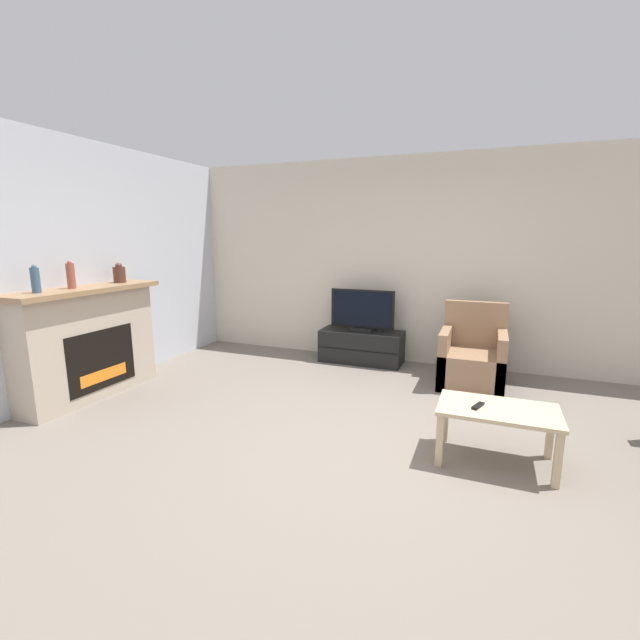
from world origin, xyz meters
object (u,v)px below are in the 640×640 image
(fireplace, at_px, (87,342))
(mantel_vase_left, at_px, (35,280))
(coffee_table, at_px, (498,416))
(tv_stand, at_px, (362,346))
(mantel_vase_centre_left, at_px, (71,275))
(mantel_vase_right, at_px, (119,274))
(tv, at_px, (362,312))
(remote, at_px, (478,406))
(armchair, at_px, (472,359))

(fireplace, xyz_separation_m, mantel_vase_left, (0.02, -0.48, 0.70))
(coffee_table, bearing_deg, tv_stand, 127.85)
(mantel_vase_centre_left, bearing_deg, mantel_vase_right, 90.00)
(tv_stand, bearing_deg, mantel_vase_centre_left, -133.92)
(mantel_vase_left, height_order, coffee_table, mantel_vase_left)
(tv, distance_m, remote, 2.69)
(mantel_vase_centre_left, height_order, armchair, mantel_vase_centre_left)
(armchair, xyz_separation_m, remote, (0.11, -1.81, 0.14))
(fireplace, relative_size, tv_stand, 1.45)
(tv_stand, relative_size, coffee_table, 1.29)
(mantel_vase_right, relative_size, armchair, 0.24)
(mantel_vase_left, distance_m, remote, 3.98)
(mantel_vase_centre_left, xyz_separation_m, coffee_table, (3.99, 0.24, -0.94))
(mantel_vase_centre_left, bearing_deg, fireplace, 98.04)
(tv, bearing_deg, armchair, -15.09)
(fireplace, bearing_deg, armchair, 26.73)
(mantel_vase_left, relative_size, remote, 1.67)
(remote, bearing_deg, mantel_vase_left, -151.07)
(armchair, distance_m, coffee_table, 1.79)
(mantel_vase_left, height_order, tv_stand, mantel_vase_left)
(fireplace, bearing_deg, mantel_vase_centre_left, -81.96)
(coffee_table, bearing_deg, mantel_vase_centre_left, -176.56)
(tv, bearing_deg, tv_stand, 90.00)
(fireplace, distance_m, armchair, 4.22)
(fireplace, xyz_separation_m, tv, (2.33, 2.28, 0.10))
(mantel_vase_left, distance_m, mantel_vase_right, 0.96)
(mantel_vase_left, xyz_separation_m, armchair, (3.74, 2.37, -0.99))
(mantel_vase_right, xyz_separation_m, tv, (2.31, 1.80, -0.58))
(tv, xyz_separation_m, coffee_table, (1.68, -2.16, -0.33))
(tv_stand, distance_m, remote, 2.69)
(fireplace, bearing_deg, mantel_vase_left, -87.98)
(armchair, bearing_deg, tv_stand, 164.83)
(mantel_vase_centre_left, distance_m, remote, 3.95)
(armchair, relative_size, remote, 6.03)
(fireplace, height_order, mantel_vase_left, mantel_vase_left)
(tv_stand, height_order, remote, remote)
(fireplace, bearing_deg, tv_stand, 44.40)
(tv_stand, relative_size, armchair, 1.18)
(fireplace, height_order, coffee_table, fireplace)
(mantel_vase_centre_left, height_order, coffee_table, mantel_vase_centre_left)
(tv_stand, distance_m, armchair, 1.48)
(mantel_vase_left, relative_size, tv_stand, 0.23)
(mantel_vase_centre_left, height_order, tv, mantel_vase_centre_left)
(fireplace, distance_m, tv, 3.26)
(mantel_vase_left, relative_size, armchair, 0.28)
(mantel_vase_right, distance_m, coffee_table, 4.10)
(fireplace, bearing_deg, remote, 1.16)
(mantel_vase_right, bearing_deg, remote, -5.95)
(mantel_vase_left, relative_size, coffee_table, 0.30)
(fireplace, bearing_deg, coffee_table, 1.72)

